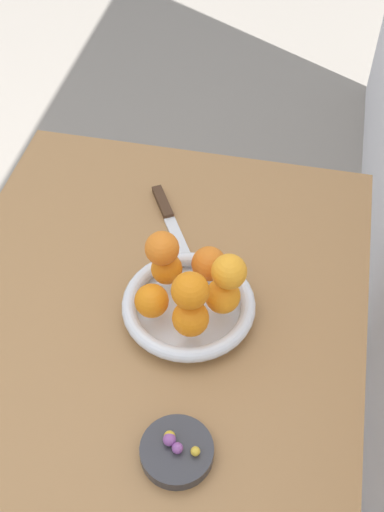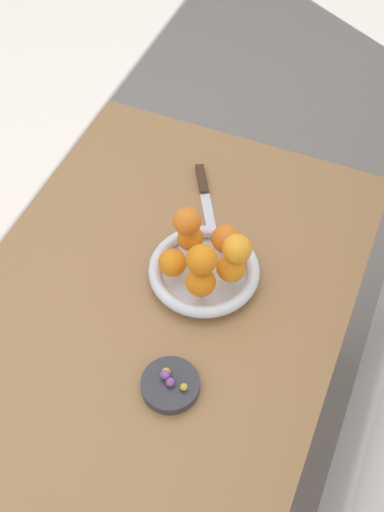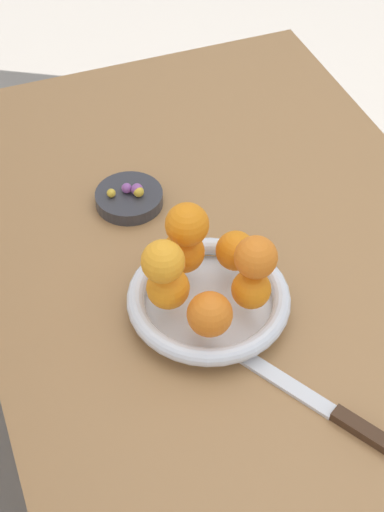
{
  "view_description": "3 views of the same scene",
  "coord_description": "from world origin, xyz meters",
  "px_view_note": "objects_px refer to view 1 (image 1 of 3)",
  "views": [
    {
      "loc": [
        0.54,
        0.21,
        1.66
      ],
      "look_at": [
        -0.15,
        0.07,
        0.86
      ],
      "focal_mm": 45.0,
      "sensor_mm": 36.0,
      "label": 1
    },
    {
      "loc": [
        0.62,
        0.35,
        1.85
      ],
      "look_at": [
        -0.1,
        0.05,
        0.82
      ],
      "focal_mm": 45.0,
      "sensor_mm": 36.0,
      "label": 2
    },
    {
      "loc": [
        -0.78,
        0.35,
        1.61
      ],
      "look_at": [
        -0.12,
        0.1,
        0.87
      ],
      "focal_mm": 55.0,
      "sensor_mm": 36.0,
      "label": 3
    }
  ],
  "objects_px": {
    "fruit_bowl": "(189,306)",
    "candy_ball_1": "(195,451)",
    "candy_ball_2": "(177,448)",
    "dining_table": "(138,386)",
    "orange_1": "(167,269)",
    "orange_3": "(191,318)",
    "orange_5": "(229,272)",
    "orange_7": "(162,248)",
    "knife": "(172,223)",
    "candy_dish": "(177,451)",
    "orange_4": "(223,296)",
    "candy_ball_0": "(169,440)",
    "candy_ball_3": "(170,436)",
    "orange_2": "(152,301)",
    "orange_0": "(209,264)",
    "orange_6": "(190,291)"
  },
  "relations": [
    {
      "from": "knife",
      "to": "candy_ball_1",
      "type": "bearing_deg",
      "value": 17.13
    },
    {
      "from": "knife",
      "to": "orange_5",
      "type": "bearing_deg",
      "value": 35.46
    },
    {
      "from": "orange_3",
      "to": "orange_7",
      "type": "relative_size",
      "value": 1.04
    },
    {
      "from": "fruit_bowl",
      "to": "candy_ball_1",
      "type": "height_order",
      "value": "fruit_bowl"
    },
    {
      "from": "fruit_bowl",
      "to": "orange_4",
      "type": "distance_m",
      "value": 0.08
    },
    {
      "from": "candy_dish",
      "to": "orange_5",
      "type": "relative_size",
      "value": 1.88
    },
    {
      "from": "orange_1",
      "to": "dining_table",
      "type": "bearing_deg",
      "value": -8.68
    },
    {
      "from": "fruit_bowl",
      "to": "orange_3",
      "type": "height_order",
      "value": "orange_3"
    },
    {
      "from": "candy_dish",
      "to": "orange_3",
      "type": "xyz_separation_m",
      "value": [
        -0.2,
        -0.02,
        0.06
      ]
    },
    {
      "from": "candy_ball_2",
      "to": "knife",
      "type": "bearing_deg",
      "value": -165.92
    },
    {
      "from": "dining_table",
      "to": "orange_1",
      "type": "height_order",
      "value": "orange_1"
    },
    {
      "from": "orange_2",
      "to": "candy_ball_0",
      "type": "bearing_deg",
      "value": 20.23
    },
    {
      "from": "knife",
      "to": "orange_6",
      "type": "bearing_deg",
      "value": 19.77
    },
    {
      "from": "orange_5",
      "to": "orange_7",
      "type": "xyz_separation_m",
      "value": [
        -0.03,
        -0.12,
        -0.0
      ]
    },
    {
      "from": "orange_4",
      "to": "orange_7",
      "type": "height_order",
      "value": "orange_7"
    },
    {
      "from": "candy_ball_1",
      "to": "candy_ball_3",
      "type": "relative_size",
      "value": 0.82
    },
    {
      "from": "knife",
      "to": "candy_dish",
      "type": "bearing_deg",
      "value": 13.94
    },
    {
      "from": "orange_4",
      "to": "knife",
      "type": "relative_size",
      "value": 0.26
    },
    {
      "from": "orange_3",
      "to": "orange_1",
      "type": "bearing_deg",
      "value": -146.93
    },
    {
      "from": "orange_5",
      "to": "candy_ball_2",
      "type": "height_order",
      "value": "orange_5"
    },
    {
      "from": "orange_4",
      "to": "orange_7",
      "type": "distance_m",
      "value": 0.13
    },
    {
      "from": "orange_7",
      "to": "candy_dish",
      "type": "bearing_deg",
      "value": 16.92
    },
    {
      "from": "candy_ball_2",
      "to": "candy_ball_1",
      "type": "bearing_deg",
      "value": 92.41
    },
    {
      "from": "candy_dish",
      "to": "candy_ball_1",
      "type": "xyz_separation_m",
      "value": [
        0.0,
        0.03,
        0.02
      ]
    },
    {
      "from": "knife",
      "to": "candy_ball_2",
      "type": "bearing_deg",
      "value": 14.08
    },
    {
      "from": "candy_dish",
      "to": "orange_1",
      "type": "distance_m",
      "value": 0.31
    },
    {
      "from": "orange_5",
      "to": "orange_3",
      "type": "bearing_deg",
      "value": -39.74
    },
    {
      "from": "candy_dish",
      "to": "candy_ball_2",
      "type": "bearing_deg",
      "value": 32.35
    },
    {
      "from": "orange_2",
      "to": "candy_ball_2",
      "type": "height_order",
      "value": "orange_2"
    },
    {
      "from": "candy_dish",
      "to": "knife",
      "type": "xyz_separation_m",
      "value": [
        -0.46,
        -0.12,
        -0.01
      ]
    },
    {
      "from": "orange_2",
      "to": "candy_ball_0",
      "type": "relative_size",
      "value": 2.96
    },
    {
      "from": "orange_5",
      "to": "knife",
      "type": "height_order",
      "value": "orange_5"
    },
    {
      "from": "orange_5",
      "to": "orange_6",
      "type": "distance_m",
      "value": 0.07
    },
    {
      "from": "orange_1",
      "to": "candy_ball_1",
      "type": "xyz_separation_m",
      "value": [
        0.3,
        0.11,
        -0.04
      ]
    },
    {
      "from": "candy_ball_0",
      "to": "knife",
      "type": "distance_m",
      "value": 0.47
    },
    {
      "from": "candy_ball_1",
      "to": "knife",
      "type": "xyz_separation_m",
      "value": [
        -0.47,
        -0.14,
        -0.02
      ]
    },
    {
      "from": "fruit_bowl",
      "to": "candy_dish",
      "type": "relative_size",
      "value": 2.11
    },
    {
      "from": "candy_dish",
      "to": "orange_3",
      "type": "bearing_deg",
      "value": -174.0
    },
    {
      "from": "candy_dish",
      "to": "fruit_bowl",
      "type": "bearing_deg",
      "value": -171.88
    },
    {
      "from": "knife",
      "to": "orange_0",
      "type": "bearing_deg",
      "value": 35.25
    },
    {
      "from": "fruit_bowl",
      "to": "dining_table",
      "type": "bearing_deg",
      "value": -31.99
    },
    {
      "from": "candy_ball_1",
      "to": "candy_ball_3",
      "type": "bearing_deg",
      "value": -108.56
    },
    {
      "from": "candy_dish",
      "to": "orange_4",
      "type": "relative_size",
      "value": 1.84
    },
    {
      "from": "orange_3",
      "to": "candy_ball_2",
      "type": "distance_m",
      "value": 0.21
    },
    {
      "from": "dining_table",
      "to": "orange_7",
      "type": "height_order",
      "value": "orange_7"
    },
    {
      "from": "dining_table",
      "to": "orange_4",
      "type": "bearing_deg",
      "value": 130.15
    },
    {
      "from": "orange_4",
      "to": "candy_ball_3",
      "type": "xyz_separation_m",
      "value": [
        0.24,
        -0.04,
        -0.04
      ]
    },
    {
      "from": "orange_2",
      "to": "orange_4",
      "type": "distance_m",
      "value": 0.12
    },
    {
      "from": "candy_dish",
      "to": "orange_1",
      "type": "bearing_deg",
      "value": -164.23
    },
    {
      "from": "orange_1",
      "to": "candy_ball_2",
      "type": "bearing_deg",
      "value": 15.97
    }
  ]
}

